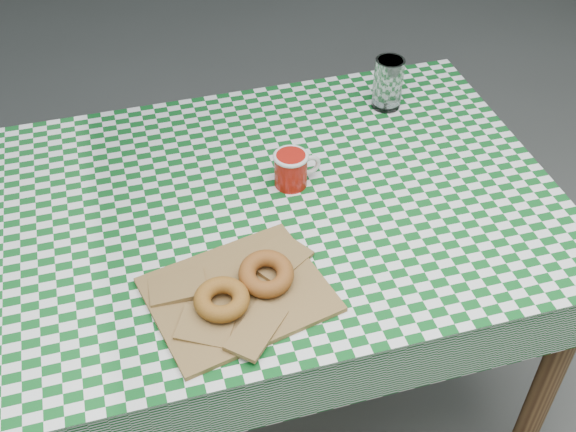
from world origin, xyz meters
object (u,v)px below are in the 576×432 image
at_px(table, 262,314).
at_px(paper_bag, 238,293).
at_px(coffee_mug, 291,170).
at_px(drinking_glass, 388,83).

xyz_separation_m(table, paper_bag, (-0.10, -0.25, 0.39)).
bearing_deg(coffee_mug, drinking_glass, 30.54).
relative_size(coffee_mug, drinking_glass, 1.10).
xyz_separation_m(paper_bag, coffee_mug, (0.19, 0.30, 0.03)).
distance_m(table, drinking_glass, 0.67).
bearing_deg(drinking_glass, paper_bag, -133.42).
xyz_separation_m(table, coffee_mug, (0.09, 0.04, 0.42)).
distance_m(paper_bag, drinking_glass, 0.74).
xyz_separation_m(paper_bag, drinking_glass, (0.51, 0.54, 0.06)).
bearing_deg(paper_bag, table, 68.91).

